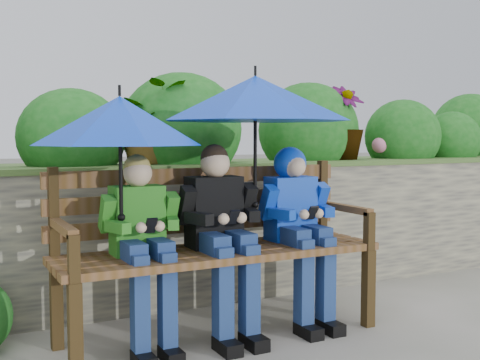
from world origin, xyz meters
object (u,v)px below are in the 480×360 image
boy_middle (221,228)px  umbrella_right (255,98)px  boy_left (143,238)px  umbrella_left (120,121)px  park_bench (215,238)px  boy_right (298,216)px

boy_middle → umbrella_right: 0.82m
umbrella_right → boy_left: bearing=-179.1°
umbrella_right → umbrella_left: bearing=-177.2°
boy_middle → umbrella_right: (0.25, 0.02, 0.79)m
park_bench → boy_right: 0.58m
boy_right → umbrella_right: 0.82m
park_bench → boy_middle: size_ratio=1.69×
umbrella_left → boy_left: bearing=13.0°
umbrella_left → umbrella_right: umbrella_right is taller
park_bench → umbrella_right: (0.24, -0.08, 0.87)m
boy_middle → umbrella_left: (-0.62, -0.02, 0.64)m
boy_middle → umbrella_left: size_ratio=1.24×
boy_right → boy_left: bearing=-179.5°
boy_left → umbrella_left: size_ratio=1.18×
boy_left → boy_middle: bearing=-0.7°
boy_middle → boy_right: bearing=1.5°
boy_right → park_bench: bearing=171.7°
boy_right → boy_middle: bearing=-178.5°
umbrella_left → park_bench: bearing=10.9°
park_bench → boy_middle: 0.12m
boy_middle → boy_left: bearing=179.3°
park_bench → boy_middle: boy_middle is taller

